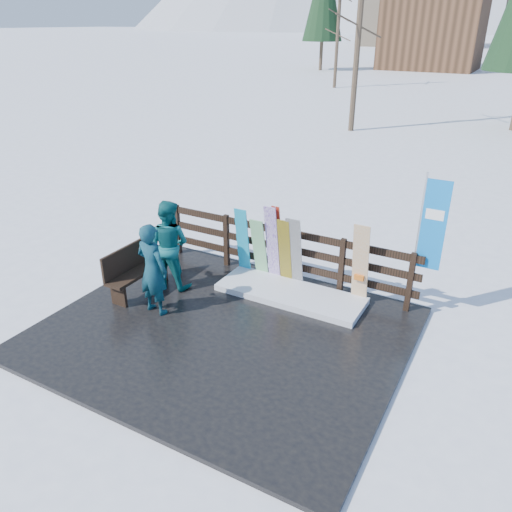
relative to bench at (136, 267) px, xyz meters
The scene contains 16 objects.
ground 2.32m from the bench, ahead, with size 700.00×700.00×0.00m, color white.
deck 2.32m from the bench, ahead, with size 6.00×5.00×0.08m, color black.
fence 2.89m from the bench, 39.66° to the left, with size 5.60×0.10×1.15m.
snow_patch 3.04m from the bench, 24.39° to the left, with size 2.85×1.00×0.12m, color white.
bench is the anchor object (origin of this frame).
snowboard_0 2.19m from the bench, 48.04° to the left, with size 0.27×0.03×1.48m, color #1694B8.
snowboard_1 2.46m from the bench, 41.28° to the left, with size 0.29×0.03×1.36m, color silver.
snowboard_2 2.92m from the bench, 33.82° to the left, with size 0.26×0.03×1.45m, color gold.
snowboard_3 2.70m from the bench, 37.16° to the left, with size 0.26×0.03×1.68m, color white.
snowboard_4 3.09m from the bench, 31.70° to the left, with size 0.30×0.03×1.52m, color black.
snowboard_5 4.27m from the bench, 22.34° to the left, with size 0.30×0.03×1.64m, color silver.
ski_pair_a 2.81m from the bench, 37.20° to the left, with size 0.17×0.32×1.66m.
ski_pair_b 4.29m from the bench, 23.26° to the left, with size 0.17×0.19×1.57m.
rental_flag 5.45m from the bench, 20.72° to the left, with size 0.45×0.04×2.60m.
person_front 0.98m from the bench, 28.14° to the right, with size 0.63×0.41×1.72m, color #105053.
person_back 0.77m from the bench, 48.58° to the left, with size 0.87×0.68×1.79m, color #115E62.
Camera 1 is at (4.01, -6.05, 4.92)m, focal length 35.00 mm.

